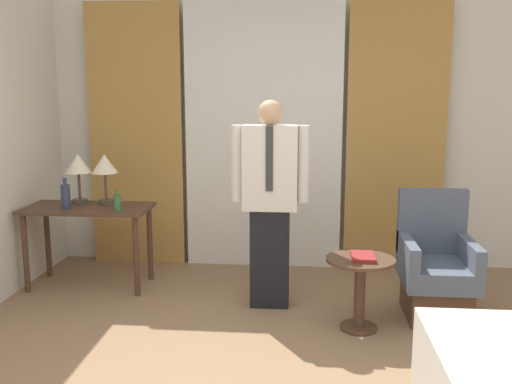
# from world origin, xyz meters

# --- Properties ---
(wall_back) EXTENTS (10.00, 0.06, 2.70)m
(wall_back) POSITION_xyz_m (0.00, 2.81, 1.35)
(wall_back) COLOR silver
(wall_back) RESTS_ON ground_plane
(curtain_sheer_center) EXTENTS (1.52, 0.06, 2.58)m
(curtain_sheer_center) POSITION_xyz_m (0.00, 2.68, 1.29)
(curtain_sheer_center) COLOR white
(curtain_sheer_center) RESTS_ON ground_plane
(curtain_drape_left) EXTENTS (0.94, 0.06, 2.58)m
(curtain_drape_left) POSITION_xyz_m (-1.27, 2.68, 1.29)
(curtain_drape_left) COLOR #B28442
(curtain_drape_left) RESTS_ON ground_plane
(curtain_drape_right) EXTENTS (0.94, 0.06, 2.58)m
(curtain_drape_right) POSITION_xyz_m (1.27, 2.68, 1.29)
(curtain_drape_right) COLOR #B28442
(curtain_drape_right) RESTS_ON ground_plane
(desk) EXTENTS (1.10, 0.55, 0.73)m
(desk) POSITION_xyz_m (-1.50, 1.92, 0.61)
(desk) COLOR #4C3323
(desk) RESTS_ON ground_plane
(table_lamp_left) EXTENTS (0.23, 0.23, 0.45)m
(table_lamp_left) POSITION_xyz_m (-1.62, 2.06, 1.07)
(table_lamp_left) COLOR #4C4238
(table_lamp_left) RESTS_ON desk
(table_lamp_right) EXTENTS (0.23, 0.23, 0.45)m
(table_lamp_right) POSITION_xyz_m (-1.38, 2.06, 1.07)
(table_lamp_right) COLOR #4C4238
(table_lamp_right) RESTS_ON desk
(bottle_near_edge) EXTENTS (0.08, 0.08, 0.27)m
(bottle_near_edge) POSITION_xyz_m (-1.65, 1.82, 0.84)
(bottle_near_edge) COLOR #2D3851
(bottle_near_edge) RESTS_ON desk
(bottle_by_lamp) EXTENTS (0.06, 0.06, 0.18)m
(bottle_by_lamp) POSITION_xyz_m (-1.17, 1.76, 0.80)
(bottle_by_lamp) COLOR #336638
(bottle_by_lamp) RESTS_ON desk
(person) EXTENTS (0.62, 0.21, 1.67)m
(person) POSITION_xyz_m (0.14, 1.58, 0.91)
(person) COLOR black
(person) RESTS_ON ground_plane
(armchair) EXTENTS (0.54, 0.65, 0.96)m
(armchair) POSITION_xyz_m (1.44, 1.51, 0.34)
(armchair) COLOR #4C3323
(armchair) RESTS_ON ground_plane
(side_table) EXTENTS (0.50, 0.50, 0.54)m
(side_table) POSITION_xyz_m (0.83, 1.17, 0.37)
(side_table) COLOR #4C3323
(side_table) RESTS_ON ground_plane
(book) EXTENTS (0.17, 0.25, 0.03)m
(book) POSITION_xyz_m (0.84, 1.16, 0.56)
(book) COLOR maroon
(book) RESTS_ON side_table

